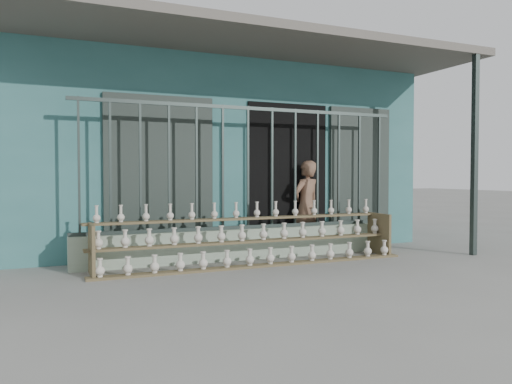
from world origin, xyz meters
name	(u,v)px	position (x,y,z in m)	size (l,w,h in m)	color
ground	(288,275)	(0.00, 0.00, 0.00)	(60.00, 60.00, 0.00)	slate
workshop_building	(193,156)	(0.00, 4.23, 1.62)	(7.40, 6.60, 3.21)	#306666
parapet_wall	(248,244)	(0.00, 1.30, 0.23)	(5.00, 0.20, 0.45)	#94A991
security_fence	(248,168)	(0.00, 1.30, 1.35)	(5.00, 0.04, 1.80)	#283330
shelf_rack	(253,238)	(-0.09, 0.88, 0.36)	(4.50, 0.68, 0.85)	brown
elderly_woman	(306,206)	(1.15, 1.60, 0.74)	(0.54, 0.35, 1.47)	brown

